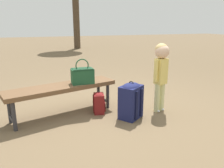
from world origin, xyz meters
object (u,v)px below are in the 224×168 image
object	(u,v)px
park_bench	(62,89)
backpack_large	(131,100)
handbag	(82,75)
backpack_small	(99,102)
child_standing	(161,67)

from	to	relation	value
park_bench	backpack_large	distance (m)	1.00
park_bench	backpack_large	world-z (taller)	backpack_large
park_bench	handbag	xyz separation A→B (m)	(0.31, 0.00, 0.18)
backpack_small	handbag	bearing A→B (deg)	151.37
backpack_small	backpack_large	bearing A→B (deg)	-41.19
backpack_large	backpack_small	bearing A→B (deg)	138.81
park_bench	backpack_small	distance (m)	0.58
handbag	backpack_small	size ratio (longest dim) A/B	1.09
child_standing	backpack_small	distance (m)	1.06
park_bench	backpack_small	world-z (taller)	park_bench
park_bench	backpack_large	size ratio (longest dim) A/B	3.04
handbag	backpack_small	bearing A→B (deg)	-28.63
backpack_large	backpack_small	distance (m)	0.50
park_bench	child_standing	xyz separation A→B (m)	(1.41, -0.35, 0.30)
handbag	backpack_large	xyz separation A→B (m)	(0.58, -0.44, -0.31)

